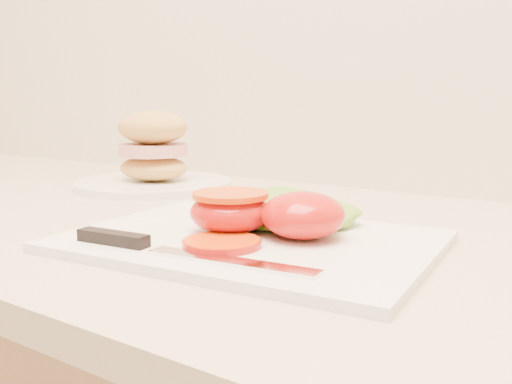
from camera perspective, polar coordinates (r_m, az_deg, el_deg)
The scene contains 8 objects.
cutting_board at distance 0.59m, azimuth -0.56°, elevation -4.92°, with size 0.37×0.26×0.01m, color white.
tomato_half_dome at distance 0.58m, azimuth 4.71°, elevation -2.31°, with size 0.09×0.09×0.05m, color red.
tomato_half_cut at distance 0.60m, azimuth -2.55°, elevation -1.85°, with size 0.09×0.09×0.04m.
tomato_slice_0 at distance 0.55m, azimuth -3.41°, elevation -5.11°, with size 0.07×0.07×0.01m, color #EB5A0B.
lettuce_leaf_0 at distance 0.66m, azimuth 1.55°, elevation -1.59°, with size 0.17×0.11×0.03m, color #6DC534.
lettuce_leaf_1 at distance 0.64m, azimuth 5.39°, elevation -2.14°, with size 0.12×0.08×0.03m, color #6DC534.
knife at distance 0.54m, azimuth -9.97°, elevation -5.38°, with size 0.26×0.05×0.01m.
sandwich_plate at distance 0.98m, azimuth -10.22°, elevation 3.22°, with size 0.27×0.27×0.13m.
Camera 1 is at (0.01, 1.12, 1.08)m, focal length 40.00 mm.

